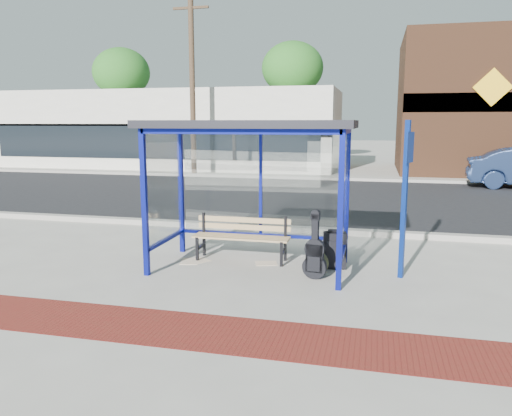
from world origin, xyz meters
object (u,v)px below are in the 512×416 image
(bench, at_px, (242,235))
(guitar_bag, at_px, (315,255))
(suitcase, at_px, (335,250))
(backpack, at_px, (319,264))

(bench, bearing_deg, guitar_bag, -29.31)
(bench, distance_m, suitcase, 1.63)
(suitcase, relative_size, backpack, 1.83)
(suitcase, height_order, backpack, suitcase)
(bench, distance_m, backpack, 1.53)
(bench, xyz_separation_m, guitar_bag, (1.37, -0.77, -0.08))
(guitar_bag, bearing_deg, suitcase, 76.13)
(guitar_bag, relative_size, backpack, 2.86)
(suitcase, xyz_separation_m, backpack, (-0.21, -0.40, -0.13))
(guitar_bag, bearing_deg, backpack, 87.02)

